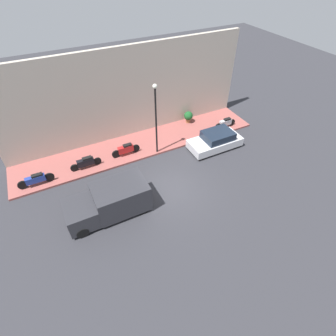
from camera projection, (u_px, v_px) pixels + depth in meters
The scene contains 11 objects.
ground_plane at pixel (171, 188), 16.19m from camera, with size 60.00×60.00×0.00m, color #2D2D33.
sidewalk at pixel (140, 145), 19.41m from camera, with size 3.15×17.95×0.14m.
building_facade at pixel (128, 95), 18.40m from camera, with size 0.30×17.95×6.60m.
parked_car at pixel (216, 141), 18.89m from camera, with size 1.77×3.84×1.30m.
delivery_van at pixel (109, 201), 14.20m from camera, with size 1.99×4.47×1.81m.
motorcycle_red at pixel (126, 149), 18.14m from camera, with size 0.30×2.02×0.84m.
motorcycle_blue at pixel (36, 179), 15.95m from camera, with size 0.30×2.13×0.79m.
motorcycle_black at pixel (86, 162), 17.14m from camera, with size 0.30×2.04×0.81m.
scooter_silver at pixel (225, 123), 20.77m from camera, with size 0.30×1.88×0.77m.
streetlamp at pixel (156, 114), 16.66m from camera, with size 0.29×0.29×5.04m.
potted_plant at pixel (188, 116), 21.24m from camera, with size 0.71×0.71×0.95m.
Camera 1 is at (-9.92, 5.20, 11.76)m, focal length 28.00 mm.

